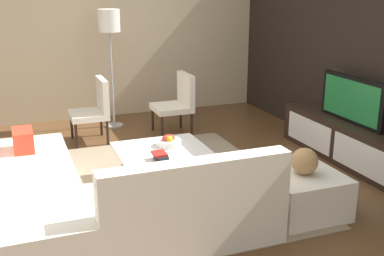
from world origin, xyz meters
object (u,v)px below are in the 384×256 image
at_px(media_console, 348,142).
at_px(coffee_table, 165,168).
at_px(floor_lamp, 109,29).
at_px(fruit_bowl, 169,142).
at_px(book_stack, 161,157).
at_px(television, 352,100).
at_px(decorative_ball, 305,161).
at_px(accent_chair_near, 95,106).
at_px(accent_chair_far, 178,100).
at_px(ottoman, 302,193).
at_px(sectional_couch, 84,198).

height_order(media_console, coffee_table, media_console).
relative_size(coffee_table, floor_lamp, 0.62).
bearing_deg(media_console, fruit_bowl, -97.26).
xyz_separation_m(floor_lamp, book_stack, (2.63, -0.06, -1.05)).
relative_size(television, floor_lamp, 0.62).
height_order(coffee_table, fruit_bowl, fruit_bowl).
xyz_separation_m(media_console, decorative_ball, (0.98, -1.29, 0.28)).
xyz_separation_m(coffee_table, book_stack, (0.22, -0.12, 0.22)).
xyz_separation_m(television, accent_chair_near, (-1.90, -2.72, -0.29)).
height_order(media_console, accent_chair_far, accent_chair_far).
distance_m(coffee_table, ottoman, 1.48).
bearing_deg(fruit_bowl, coffee_table, -28.89).
xyz_separation_m(coffee_table, floor_lamp, (-2.41, -0.05, 1.27)).
relative_size(coffee_table, decorative_ball, 4.29).
distance_m(floor_lamp, fruit_bowl, 2.46).
bearing_deg(media_console, coffee_table, -92.49).
xyz_separation_m(floor_lamp, accent_chair_far, (0.66, 0.81, -0.98)).
distance_m(fruit_bowl, book_stack, 0.45).
xyz_separation_m(media_console, television, (0.00, 0.00, 0.53)).
xyz_separation_m(accent_chair_far, book_stack, (1.97, -0.87, -0.07)).
xyz_separation_m(accent_chair_near, book_stack, (2.02, 0.31, -0.07)).
bearing_deg(media_console, decorative_ball, -52.74).
distance_m(ottoman, book_stack, 1.43).
height_order(television, coffee_table, television).
distance_m(coffee_table, floor_lamp, 2.72).
relative_size(floor_lamp, accent_chair_far, 2.00).
bearing_deg(fruit_bowl, accent_chair_far, 157.27).
bearing_deg(book_stack, accent_chair_near, -171.27).
bearing_deg(floor_lamp, ottoman, 16.87).
xyz_separation_m(sectional_couch, floor_lamp, (-3.03, 0.91, 1.18)).
xyz_separation_m(ottoman, book_stack, (-0.86, -1.12, 0.22)).
relative_size(sectional_couch, decorative_ball, 9.70).
bearing_deg(accent_chair_near, book_stack, 15.90).
bearing_deg(television, floor_lamp, -136.88).
bearing_deg(fruit_bowl, accent_chair_near, -162.01).
bearing_deg(sectional_couch, floor_lamp, 163.33).
distance_m(sectional_couch, book_stack, 0.94).
bearing_deg(coffee_table, floor_lamp, -178.78).
bearing_deg(ottoman, fruit_bowl, -144.26).
bearing_deg(accent_chair_far, television, 50.32).
distance_m(television, floor_lamp, 3.51).
height_order(coffee_table, ottoman, ottoman).
relative_size(ottoman, accent_chair_far, 0.80).
bearing_deg(accent_chair_far, media_console, 50.31).
bearing_deg(sectional_couch, decorative_ball, 76.92).
height_order(accent_chair_near, accent_chair_far, same).
xyz_separation_m(ottoman, decorative_ball, (0.00, 0.00, 0.33)).
distance_m(media_console, decorative_ball, 1.64).
bearing_deg(coffee_table, sectional_couch, -56.95).
bearing_deg(television, coffee_table, -92.49).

